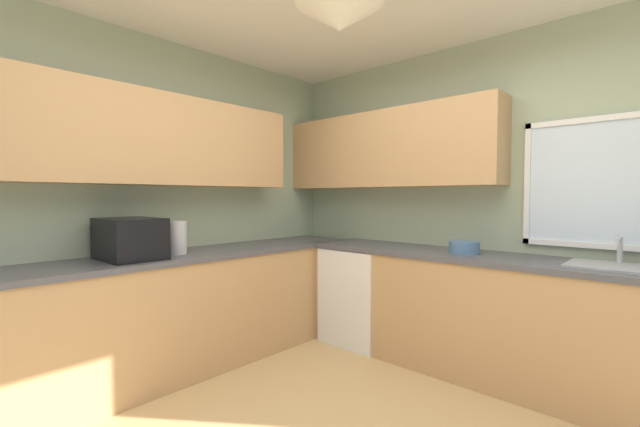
# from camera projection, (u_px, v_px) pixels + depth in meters

# --- Properties ---
(room_shell) EXTENTS (4.00, 3.82, 2.71)m
(room_shell) POSITION_uv_depth(u_px,v_px,m) (308.00, 127.00, 2.93)
(room_shell) COLOR #9EAD8E
(room_shell) RESTS_ON ground_plane
(counter_run_left) EXTENTS (0.65, 3.43, 0.92)m
(counter_run_left) POSITION_uv_depth(u_px,v_px,m) (178.00, 312.00, 3.11)
(counter_run_left) COLOR tan
(counter_run_left) RESTS_ON ground_plane
(counter_run_back) EXTENTS (3.09, 0.65, 0.92)m
(counter_run_back) POSITION_uv_depth(u_px,v_px,m) (492.00, 317.00, 3.00)
(counter_run_back) COLOR tan
(counter_run_back) RESTS_ON ground_plane
(dishwasher) EXTENTS (0.60, 0.60, 0.87)m
(dishwasher) POSITION_uv_depth(u_px,v_px,m) (363.00, 294.00, 3.78)
(dishwasher) COLOR white
(dishwasher) RESTS_ON ground_plane
(microwave) EXTENTS (0.48, 0.36, 0.29)m
(microwave) POSITION_uv_depth(u_px,v_px,m) (130.00, 239.00, 2.82)
(microwave) COLOR black
(microwave) RESTS_ON counter_run_left
(kettle) EXTENTS (0.14, 0.14, 0.26)m
(kettle) POSITION_uv_depth(u_px,v_px,m) (178.00, 237.00, 3.07)
(kettle) COLOR #B7B7BC
(kettle) RESTS_ON counter_run_left
(sink_assembly) EXTENTS (0.52, 0.40, 0.19)m
(sink_assembly) POSITION_uv_depth(u_px,v_px,m) (616.00, 266.00, 2.48)
(sink_assembly) COLOR #9EA0A5
(sink_assembly) RESTS_ON counter_run_back
(bowl) EXTENTS (0.23, 0.23, 0.09)m
(bowl) POSITION_uv_depth(u_px,v_px,m) (464.00, 247.00, 3.13)
(bowl) COLOR #4C7099
(bowl) RESTS_ON counter_run_back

